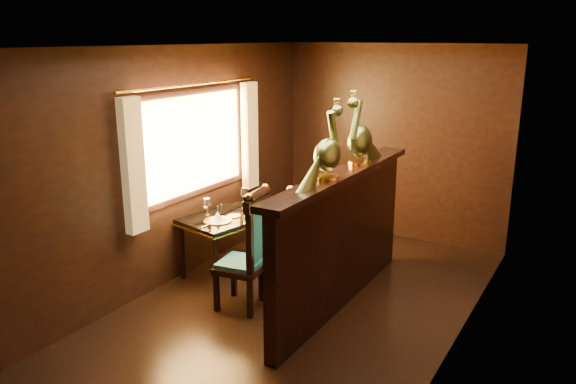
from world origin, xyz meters
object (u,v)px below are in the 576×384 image
object	(u,v)px
peacock_left	(328,140)
peacock_right	(360,127)
dining_table	(234,220)
chair_left	(251,247)
chair_right	(297,241)

from	to	relation	value
peacock_left	peacock_right	size ratio (longest dim) A/B	0.94
dining_table	chair_left	world-z (taller)	chair_left
dining_table	peacock_right	xyz separation A→B (m)	(1.38, 0.23, 1.12)
chair_right	peacock_left	size ratio (longest dim) A/B	1.81
dining_table	peacock_right	world-z (taller)	peacock_right
chair_left	peacock_left	distance (m)	1.29
peacock_left	peacock_right	bearing A→B (deg)	90.00
chair_right	peacock_left	bearing A→B (deg)	-10.98
chair_right	peacock_left	world-z (taller)	peacock_left
dining_table	peacock_left	bearing A→B (deg)	-6.49
chair_right	chair_left	bearing A→B (deg)	-123.80
chair_left	peacock_left	bearing A→B (deg)	5.94
peacock_left	peacock_right	xyz separation A→B (m)	(0.00, 0.70, 0.02)
chair_right	peacock_right	distance (m)	1.27
dining_table	peacock_right	size ratio (longest dim) A/B	1.73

